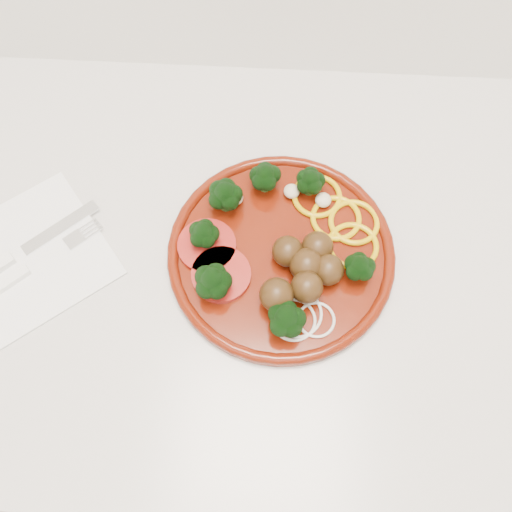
# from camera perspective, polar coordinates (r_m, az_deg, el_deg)

# --- Properties ---
(counter) EXTENTS (2.40, 0.60, 0.90)m
(counter) POSITION_cam_1_polar(r_m,az_deg,el_deg) (1.15, -10.30, -8.82)
(counter) COLOR beige
(counter) RESTS_ON ground
(plate) EXTENTS (0.28, 0.28, 0.05)m
(plate) POSITION_cam_1_polar(r_m,az_deg,el_deg) (0.69, 2.55, 0.51)
(plate) COLOR #511205
(plate) RESTS_ON counter
(napkin) EXTENTS (0.24, 0.24, 0.00)m
(napkin) POSITION_cam_1_polar(r_m,az_deg,el_deg) (0.75, -21.66, -0.08)
(napkin) COLOR white
(napkin) RESTS_ON counter
(knife) EXTENTS (0.16, 0.14, 0.01)m
(knife) POSITION_cam_1_polar(r_m,az_deg,el_deg) (0.75, -23.49, -0.35)
(knife) COLOR silver
(knife) RESTS_ON napkin
(fork) EXTENTS (0.14, 0.13, 0.01)m
(fork) POSITION_cam_1_polar(r_m,az_deg,el_deg) (0.74, -22.79, -1.90)
(fork) COLOR white
(fork) RESTS_ON napkin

